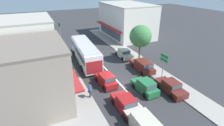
% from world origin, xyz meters
% --- Properties ---
extents(ground_plane, '(140.00, 140.00, 0.00)m').
position_xyz_m(ground_plane, '(0.00, 0.00, 0.00)').
color(ground_plane, '#2D2D30').
extents(lane_centre_line, '(0.20, 28.00, 0.01)m').
position_xyz_m(lane_centre_line, '(0.00, 4.00, 0.00)').
color(lane_centre_line, silver).
rests_on(lane_centre_line, ground).
extents(sidewalk_left, '(5.20, 44.00, 0.14)m').
position_xyz_m(sidewalk_left, '(-6.80, 6.00, 0.07)').
color(sidewalk_left, gray).
rests_on(sidewalk_left, ground).
extents(kerb_right, '(2.80, 44.00, 0.12)m').
position_xyz_m(kerb_right, '(6.20, 6.00, 0.06)').
color(kerb_right, gray).
rests_on(kerb_right, ground).
extents(shopfront_corner_near, '(8.35, 8.12, 6.78)m').
position_xyz_m(shopfront_corner_near, '(-10.18, 0.25, 3.38)').
color(shopfront_corner_near, gray).
rests_on(shopfront_corner_near, ground).
extents(shopfront_mid_block, '(8.20, 8.38, 7.69)m').
position_xyz_m(shopfront_mid_block, '(-10.18, 8.79, 3.84)').
color(shopfront_mid_block, silver).
rests_on(shopfront_mid_block, ground).
extents(building_right_far, '(9.74, 13.61, 7.52)m').
position_xyz_m(building_right_far, '(11.48, 19.46, 3.75)').
color(building_right_far, silver).
rests_on(building_right_far, ground).
extents(city_bus, '(3.17, 10.98, 3.23)m').
position_xyz_m(city_bus, '(-2.05, 8.43, 1.88)').
color(city_bus, silver).
rests_on(city_bus, ground).
extents(hatchback_behind_bus_mid, '(1.96, 3.78, 1.54)m').
position_xyz_m(hatchback_behind_bus_mid, '(-1.68, 0.70, 0.71)').
color(hatchback_behind_bus_mid, maroon).
rests_on(hatchback_behind_bus_mid, ground).
extents(hatchback_queue_far_back, '(1.94, 3.77, 1.54)m').
position_xyz_m(hatchback_queue_far_back, '(1.93, -2.63, 0.71)').
color(hatchback_queue_far_back, '#1E6638').
rests_on(hatchback_queue_far_back, ground).
extents(wagon_queue_gap_filler, '(1.96, 4.51, 1.58)m').
position_xyz_m(wagon_queue_gap_filler, '(-1.69, -7.73, 0.75)').
color(wagon_queue_gap_filler, '#B7B29E').
rests_on(wagon_queue_gap_filler, ground).
extents(sedan_behind_bus_near, '(1.95, 4.23, 1.47)m').
position_xyz_m(sedan_behind_bus_near, '(-1.70, -4.56, 0.66)').
color(sedan_behind_bus_near, maroon).
rests_on(sedan_behind_bus_near, ground).
extents(parked_sedan_kerb_front, '(2.00, 4.25, 1.47)m').
position_xyz_m(parked_sedan_kerb_front, '(4.64, -3.94, 0.66)').
color(parked_sedan_kerb_front, '#561E19').
rests_on(parked_sedan_kerb_front, ground).
extents(parked_wagon_kerb_second, '(1.99, 4.53, 1.58)m').
position_xyz_m(parked_wagon_kerb_second, '(4.73, 2.14, 0.75)').
color(parked_wagon_kerb_second, '#561E19').
rests_on(parked_wagon_kerb_second, ground).
extents(parked_sedan_kerb_third, '(1.99, 4.25, 1.47)m').
position_xyz_m(parked_sedan_kerb_third, '(4.61, 7.77, 0.66)').
color(parked_sedan_kerb_third, '#B7B29E').
rests_on(parked_sedan_kerb_third, ground).
extents(traffic_light_downstreet, '(0.33, 0.24, 4.20)m').
position_xyz_m(traffic_light_downstreet, '(-3.90, 20.53, 2.85)').
color(traffic_light_downstreet, gray).
rests_on(traffic_light_downstreet, ground).
extents(directional_road_sign, '(0.10, 1.40, 3.60)m').
position_xyz_m(directional_road_sign, '(5.81, -0.98, 2.70)').
color(directional_road_sign, gray).
rests_on(directional_road_sign, ground).
extents(street_tree_right, '(3.49, 3.49, 5.95)m').
position_xyz_m(street_tree_right, '(6.17, 5.31, 4.19)').
color(street_tree_right, brown).
rests_on(street_tree_right, ground).
extents(pedestrian_with_handbag_near, '(0.53, 0.58, 1.63)m').
position_xyz_m(pedestrian_with_handbag_near, '(-4.41, -1.22, 1.07)').
color(pedestrian_with_handbag_near, '#333338').
rests_on(pedestrian_with_handbag_near, sidewalk_left).
extents(pedestrian_browsing_midblock, '(0.30, 0.56, 1.63)m').
position_xyz_m(pedestrian_browsing_midblock, '(-5.13, 3.06, 1.07)').
color(pedestrian_browsing_midblock, '#232838').
rests_on(pedestrian_browsing_midblock, sidewalk_left).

